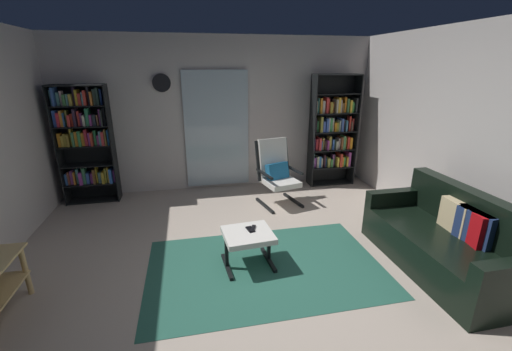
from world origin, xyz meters
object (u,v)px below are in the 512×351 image
(bookshelf_near_sofa, at_px, (333,132))
(cell_phone, at_px, (250,229))
(bookshelf_near_tv, at_px, (85,139))
(lounge_armchair, at_px, (277,170))
(leather_sofa, at_px, (447,241))
(wall_clock, at_px, (162,83))
(ottoman, at_px, (248,238))
(tv_remote, at_px, (253,229))

(bookshelf_near_sofa, xyz_separation_m, cell_phone, (-1.96, -2.29, -0.57))
(bookshelf_near_tv, xyz_separation_m, lounge_armchair, (2.91, -0.67, -0.50))
(leather_sofa, height_order, wall_clock, wall_clock)
(ottoman, relative_size, tv_remote, 3.87)
(leather_sofa, bearing_deg, bookshelf_near_tv, 146.37)
(ottoman, bearing_deg, leather_sofa, -12.62)
(lounge_armchair, height_order, tv_remote, lounge_armchair)
(bookshelf_near_tv, bearing_deg, ottoman, -47.70)
(leather_sofa, bearing_deg, wall_clock, 135.16)
(leather_sofa, height_order, lounge_armchair, lounge_armchair)
(leather_sofa, bearing_deg, bookshelf_near_sofa, 92.13)
(bookshelf_near_sofa, height_order, cell_phone, bookshelf_near_sofa)
(ottoman, relative_size, wall_clock, 1.92)
(lounge_armchair, xyz_separation_m, wall_clock, (-1.70, 0.87, 1.32))
(bookshelf_near_tv, xyz_separation_m, bookshelf_near_sofa, (4.13, -0.00, -0.05))
(lounge_armchair, bearing_deg, cell_phone, -114.50)
(lounge_armchair, distance_m, wall_clock, 2.32)
(cell_phone, bearing_deg, bookshelf_near_tv, 122.16)
(lounge_armchair, height_order, ottoman, lounge_armchair)
(tv_remote, relative_size, wall_clock, 0.50)
(leather_sofa, bearing_deg, ottoman, 167.38)
(tv_remote, height_order, cell_phone, tv_remote)
(bookshelf_near_tv, relative_size, lounge_armchair, 1.81)
(bookshelf_near_sofa, bearing_deg, wall_clock, 176.13)
(wall_clock, bearing_deg, ottoman, -69.92)
(bookshelf_near_tv, distance_m, tv_remote, 3.23)
(bookshelf_near_sofa, xyz_separation_m, tv_remote, (-1.92, -2.28, -0.56))
(lounge_armchair, xyz_separation_m, tv_remote, (-0.71, -1.61, -0.12))
(leather_sofa, xyz_separation_m, wall_clock, (-3.03, 3.01, 1.53))
(leather_sofa, distance_m, cell_phone, 2.13)
(bookshelf_near_sofa, distance_m, tv_remote, 3.04)
(ottoman, height_order, wall_clock, wall_clock)
(leather_sofa, relative_size, tv_remote, 12.34)
(leather_sofa, height_order, ottoman, leather_sofa)
(bookshelf_near_tv, xyz_separation_m, cell_phone, (2.17, -2.29, -0.62))
(bookshelf_near_tv, height_order, bookshelf_near_sofa, bookshelf_near_sofa)
(bookshelf_near_tv, height_order, tv_remote, bookshelf_near_tv)
(wall_clock, bearing_deg, cell_phone, -68.79)
(bookshelf_near_sofa, height_order, tv_remote, bookshelf_near_sofa)
(lounge_armchair, distance_m, cell_phone, 1.78)
(bookshelf_near_tv, height_order, ottoman, bookshelf_near_tv)
(ottoman, bearing_deg, bookshelf_near_tv, 132.30)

